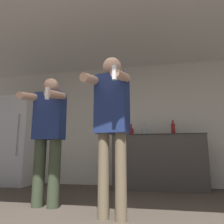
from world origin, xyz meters
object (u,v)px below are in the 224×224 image
bottle_short_whiskey (131,132)px  person_woman_foreground (112,117)px  refrigerator (18,140)px  bottle_amber_bourbon (173,129)px  person_man_side (48,132)px  bottle_brown_liquor (144,131)px

bottle_short_whiskey → person_woman_foreground: 2.11m
refrigerator → person_woman_foreground: bearing=-38.4°
bottle_short_whiskey → bottle_amber_bourbon: (0.82, 0.00, 0.04)m
bottle_short_whiskey → person_man_side: size_ratio=0.16×
bottle_brown_liquor → bottle_short_whiskey: bottle_short_whiskey is taller
bottle_short_whiskey → bottle_brown_liquor: bearing=0.0°
person_man_side → bottle_short_whiskey: bearing=63.9°
person_woman_foreground → bottle_amber_bourbon: bearing=69.8°
refrigerator → bottle_brown_liquor: bearing=2.8°
bottle_short_whiskey → person_woman_foreground: bearing=-88.9°
bottle_amber_bourbon → person_man_side: person_man_side is taller
refrigerator → bottle_amber_bourbon: size_ratio=5.93×
bottle_amber_bourbon → person_woman_foreground: size_ratio=0.18×
bottle_brown_liquor → bottle_amber_bourbon: (0.56, 0.00, 0.04)m
bottle_brown_liquor → bottle_amber_bourbon: size_ratio=0.80×
refrigerator → person_man_side: 2.28m
bottle_short_whiskey → bottle_amber_bourbon: size_ratio=0.84×
bottle_brown_liquor → bottle_amber_bourbon: bottle_amber_bourbon is taller
bottle_brown_liquor → person_woman_foreground: (-0.22, -2.11, -0.05)m
bottle_brown_liquor → person_woman_foreground: person_woman_foreground is taller
bottle_brown_liquor → person_woman_foreground: bearing=-96.0°
bottle_brown_liquor → person_man_side: (-1.13, -1.77, -0.16)m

